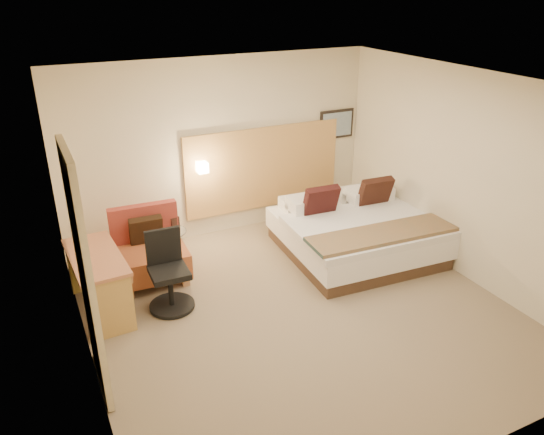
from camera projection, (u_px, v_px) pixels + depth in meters
name	position (u px, v px, depth m)	size (l,w,h in m)	color
floor	(299.00, 311.00, 6.44)	(4.80, 5.00, 0.02)	#786751
ceiling	(305.00, 84.00, 5.31)	(4.80, 5.00, 0.02)	silver
wall_back	(220.00, 148.00, 7.93)	(4.80, 0.02, 2.70)	beige
wall_front	(470.00, 332.00, 3.82)	(4.80, 0.02, 2.70)	beige
wall_left	(74.00, 253.00, 4.91)	(0.02, 5.00, 2.70)	beige
wall_right	(465.00, 176.00, 6.84)	(0.02, 5.00, 2.70)	beige
headboard_panel	(264.00, 168.00, 8.34)	(2.60, 0.04, 1.30)	tan
art_frame	(336.00, 124.00, 8.65)	(0.62, 0.03, 0.47)	black
art_canvas	(337.00, 124.00, 8.63)	(0.54, 0.01, 0.39)	gray
lamp_arm	(201.00, 166.00, 7.80)	(0.02, 0.02, 0.12)	silver
lamp_shade	(202.00, 167.00, 7.75)	(0.15, 0.15, 0.15)	#F3E2BE
curtain	(86.00, 277.00, 4.78)	(0.06, 0.90, 2.42)	beige
bottle_a	(161.00, 226.00, 7.20)	(0.06, 0.06, 0.19)	#88B0D2
bottle_b	(165.00, 224.00, 7.26)	(0.06, 0.06, 0.19)	#90B2DF
menu_folder	(175.00, 224.00, 7.22)	(0.12, 0.05, 0.20)	black
bed	(356.00, 232.00, 7.67)	(2.18, 2.13, 1.01)	#453022
lounge_chair	(150.00, 252.00, 7.00)	(0.93, 0.83, 0.95)	#9F6B4A
side_table	(171.00, 246.00, 7.34)	(0.55, 0.55, 0.52)	white
desk	(99.00, 267.00, 6.19)	(0.62, 1.24, 0.76)	#B46946
desk_chair	(169.00, 277.00, 6.36)	(0.57, 0.57, 0.97)	black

